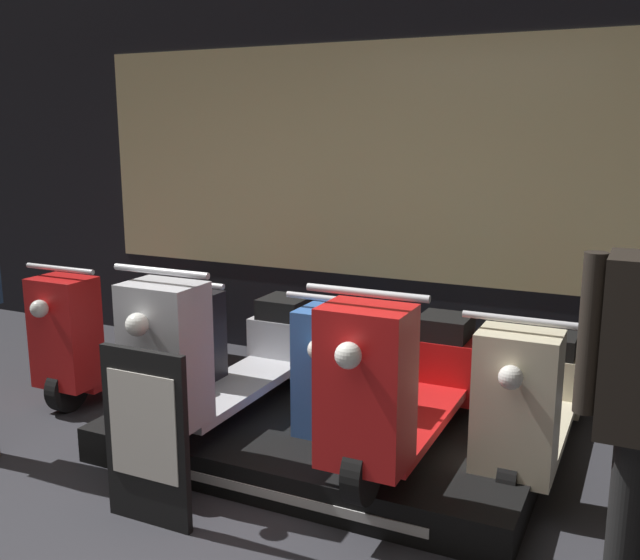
{
  "coord_description": "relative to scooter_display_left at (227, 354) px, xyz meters",
  "views": [
    {
      "loc": [
        1.79,
        -1.81,
        1.8
      ],
      "look_at": [
        0.08,
        1.76,
        0.95
      ],
      "focal_mm": 40.0,
      "sensor_mm": 36.0,
      "label": 1
    }
  ],
  "objects": [
    {
      "name": "shop_wall_back",
      "position": [
        0.32,
        1.73,
        1.04
      ],
      "size": [
        8.99,
        0.09,
        3.2
      ],
      "color": "black",
      "rests_on": "ground_plane"
    },
    {
      "name": "display_platform",
      "position": [
        0.53,
        0.07,
        -0.46
      ],
      "size": [
        2.34,
        1.19,
        0.19
      ],
      "color": "black",
      "rests_on": "ground_plane"
    },
    {
      "name": "scooter_display_left",
      "position": [
        0.0,
        0.0,
        0.0
      ],
      "size": [
        0.54,
        1.66,
        0.95
      ],
      "color": "black",
      "rests_on": "display_platform"
    },
    {
      "name": "scooter_display_right",
      "position": [
        1.05,
        0.0,
        0.0
      ],
      "size": [
        0.54,
        1.66,
        0.95
      ],
      "color": "black",
      "rests_on": "display_platform"
    },
    {
      "name": "scooter_backrow_0",
      "position": [
        -1.24,
        0.57,
        -0.19
      ],
      "size": [
        0.54,
        1.66,
        0.95
      ],
      "color": "black",
      "rests_on": "ground_plane"
    },
    {
      "name": "scooter_backrow_1",
      "position": [
        -0.3,
        0.57,
        -0.19
      ],
      "size": [
        0.54,
        1.66,
        0.95
      ],
      "color": "black",
      "rests_on": "ground_plane"
    },
    {
      "name": "scooter_backrow_2",
      "position": [
        0.65,
        0.57,
        -0.19
      ],
      "size": [
        0.54,
        1.66,
        0.95
      ],
      "color": "black",
      "rests_on": "ground_plane"
    },
    {
      "name": "scooter_backrow_3",
      "position": [
        1.59,
        0.57,
        -0.19
      ],
      "size": [
        0.54,
        1.66,
        0.95
      ],
      "color": "black",
      "rests_on": "ground_plane"
    },
    {
      "name": "price_sign_board",
      "position": [
        0.1,
        -0.84,
        -0.13
      ],
      "size": [
        0.45,
        0.04,
        0.84
      ],
      "color": "black",
      "rests_on": "ground_plane"
    }
  ]
}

